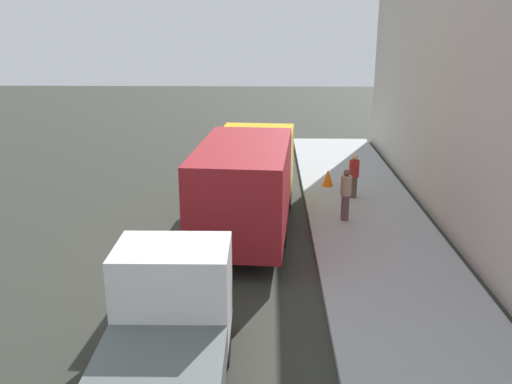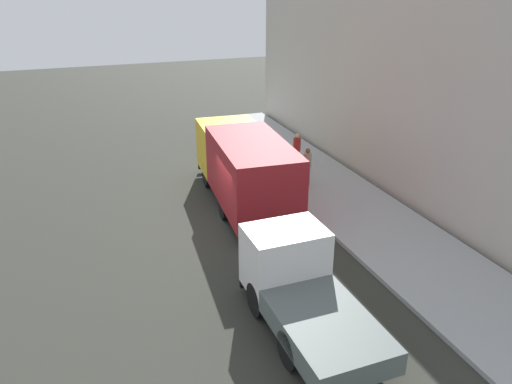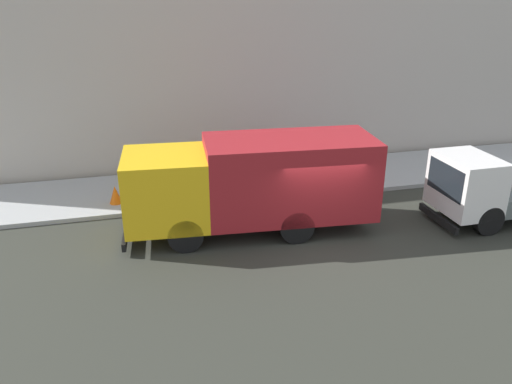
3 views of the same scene
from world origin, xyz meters
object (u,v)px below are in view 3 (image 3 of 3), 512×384
Objects in this scene: pedestrian_walking at (219,169)px; traffic_cone_orange at (115,195)px; large_utility_truck at (253,181)px; small_flatbed_truck at (492,190)px; pedestrian_standing at (153,170)px.

traffic_cone_orange is at bearing -6.64° from pedestrian_walking.
large_utility_truck is at bearing 90.51° from pedestrian_walking.
pedestrian_walking is at bearing 62.30° from small_flatbed_truck.
large_utility_truck is at bearing 80.82° from small_flatbed_truck.
small_flatbed_truck is at bearing 143.62° from pedestrian_walking.
pedestrian_standing is 1.71m from traffic_cone_orange.
pedestrian_standing is at bearing -61.18° from traffic_cone_orange.
large_utility_truck reaches higher than traffic_cone_orange.
large_utility_truck is at bearing 126.55° from pedestrian_standing.
pedestrian_walking is (4.31, 8.42, -0.04)m from small_flatbed_truck.
pedestrian_walking is 3.86m from traffic_cone_orange.
small_flatbed_truck is at bearing 153.97° from pedestrian_standing.
small_flatbed_truck is 7.92× the size of traffic_cone_orange.
large_utility_truck reaches higher than pedestrian_standing.
small_flatbed_truck is 3.13× the size of pedestrian_standing.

